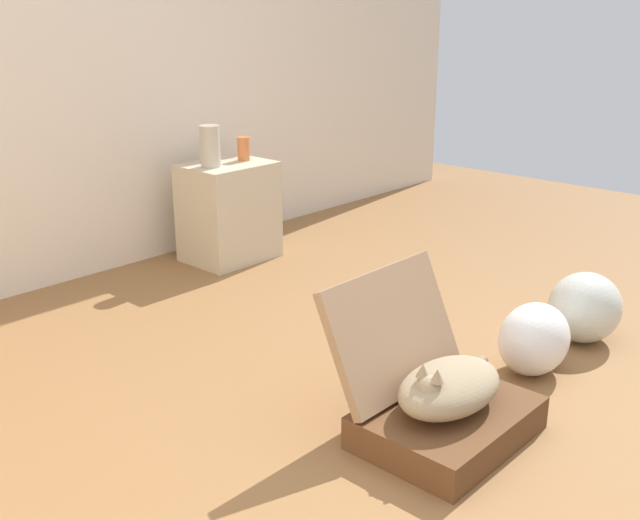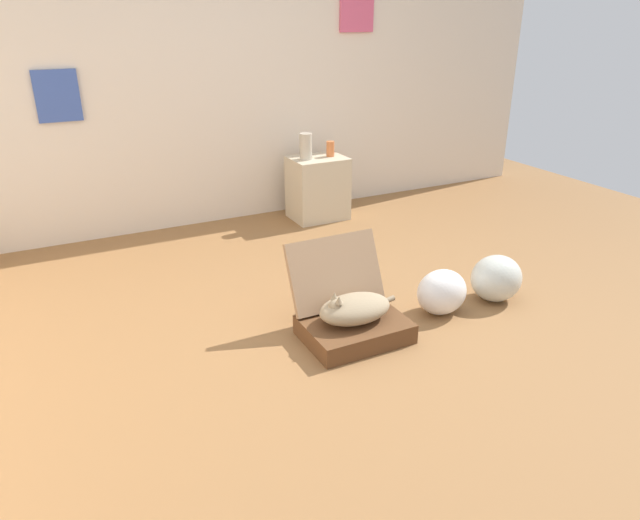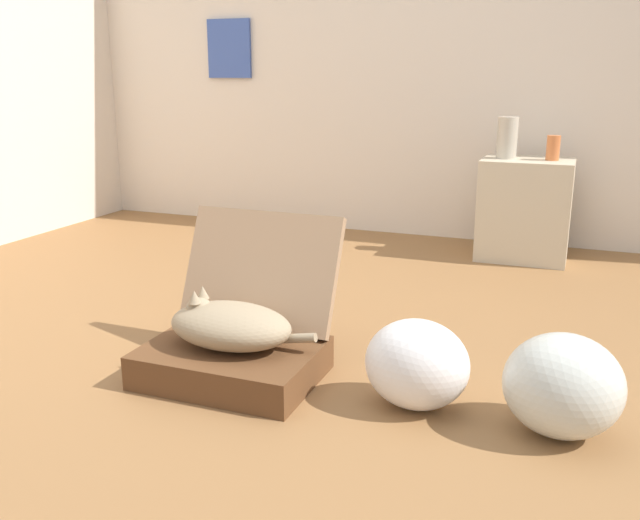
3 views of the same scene
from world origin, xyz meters
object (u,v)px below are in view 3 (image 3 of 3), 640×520
at_px(plastic_bag_clear, 563,386).
at_px(vase_short, 553,148).
at_px(suitcase_base, 232,362).
at_px(cat, 229,325).
at_px(plastic_bag_white, 417,364).
at_px(side_table, 525,209).
at_px(vase_tall, 507,138).

xyz_separation_m(plastic_bag_clear, vase_short, (-0.18, 2.01, 0.48)).
distance_m(suitcase_base, plastic_bag_clear, 1.09).
xyz_separation_m(suitcase_base, cat, (-0.01, 0.00, 0.14)).
bearing_deg(suitcase_base, plastic_bag_white, 2.04).
xyz_separation_m(plastic_bag_white, plastic_bag_clear, (0.44, -0.01, 0.01)).
relative_size(side_table, vase_short, 4.20).
bearing_deg(plastic_bag_clear, plastic_bag_white, 178.19).
relative_size(plastic_bag_white, vase_short, 2.47).
bearing_deg(cat, vase_tall, 71.77).
height_order(suitcase_base, plastic_bag_clear, plastic_bag_clear).
bearing_deg(vase_short, plastic_bag_white, -97.40).
xyz_separation_m(cat, plastic_bag_white, (0.65, 0.02, -0.05)).
distance_m(plastic_bag_white, vase_tall, 2.07).
xyz_separation_m(suitcase_base, vase_tall, (0.66, 2.02, 0.62)).
distance_m(vase_tall, vase_short, 0.25).
xyz_separation_m(plastic_bag_white, vase_short, (0.26, 2.00, 0.49)).
relative_size(plastic_bag_clear, vase_tall, 1.51).
relative_size(suitcase_base, side_table, 1.05).
height_order(cat, side_table, side_table).
relative_size(suitcase_base, vase_tall, 2.60).
xyz_separation_m(cat, vase_tall, (0.66, 2.02, 0.48)).
relative_size(cat, vase_tall, 2.28).
xyz_separation_m(plastic_bag_white, side_table, (0.14, 2.00, 0.14)).
height_order(suitcase_base, vase_short, vase_short).
relative_size(cat, plastic_bag_clear, 1.51).
distance_m(plastic_bag_clear, side_table, 2.04).
bearing_deg(plastic_bag_clear, vase_tall, 101.85).
height_order(cat, plastic_bag_white, cat).
relative_size(cat, plastic_bag_white, 1.56).
distance_m(cat, vase_tall, 2.18).
distance_m(suitcase_base, plastic_bag_white, 0.65).
bearing_deg(suitcase_base, plastic_bag_clear, 0.49).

